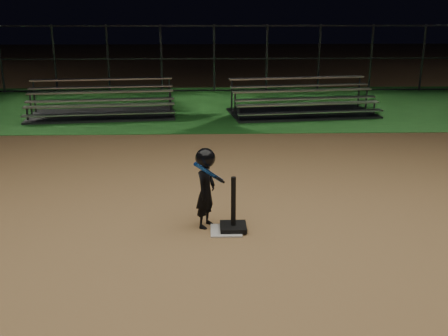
# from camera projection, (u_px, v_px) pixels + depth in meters

# --- Properties ---
(ground) EXTENTS (80.00, 80.00, 0.00)m
(ground) POSITION_uv_depth(u_px,v_px,m) (226.00, 231.00, 7.45)
(ground) COLOR #9D7447
(ground) RESTS_ON ground
(grass_strip) EXTENTS (60.00, 8.00, 0.01)m
(grass_strip) POSITION_uv_depth(u_px,v_px,m) (216.00, 106.00, 16.99)
(grass_strip) COLOR #1C581D
(grass_strip) RESTS_ON ground
(home_plate) EXTENTS (0.45, 0.45, 0.02)m
(home_plate) POSITION_uv_depth(u_px,v_px,m) (226.00, 231.00, 7.45)
(home_plate) COLOR beige
(home_plate) RESTS_ON ground
(batting_tee) EXTENTS (0.38, 0.38, 0.79)m
(batting_tee) POSITION_uv_depth(u_px,v_px,m) (233.00, 219.00, 7.44)
(batting_tee) COLOR black
(batting_tee) RESTS_ON home_plate
(child_batter) EXTENTS (0.48, 0.61, 1.19)m
(child_batter) POSITION_uv_depth(u_px,v_px,m) (206.00, 186.00, 7.44)
(child_batter) COLOR black
(child_batter) RESTS_ON ground
(bleacher_left) EXTENTS (4.43, 2.52, 1.04)m
(bleacher_left) POSITION_uv_depth(u_px,v_px,m) (102.00, 109.00, 15.29)
(bleacher_left) COLOR #AEADB2
(bleacher_left) RESTS_ON ground
(bleacher_right) EXTENTS (4.51, 2.62, 1.05)m
(bleacher_right) POSITION_uv_depth(u_px,v_px,m) (302.00, 107.00, 15.52)
(bleacher_right) COLOR silver
(bleacher_right) RESTS_ON ground
(backstop_fence) EXTENTS (20.08, 0.08, 2.50)m
(backstop_fence) POSITION_uv_depth(u_px,v_px,m) (214.00, 59.00, 19.48)
(backstop_fence) COLOR #38383D
(backstop_fence) RESTS_ON ground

